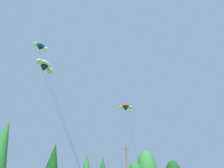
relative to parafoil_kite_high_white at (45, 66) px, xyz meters
name	(u,v)px	position (x,y,z in m)	size (l,w,h in m)	color
treeline_tree_e	(0,149)	(-3.68, 20.70, -5.80)	(4.82, 4.82, 14.62)	#472D19
treeline_tree_f	(52,165)	(6.32, 22.43, -7.68)	(4.16, 4.16, 11.63)	#472D19
parafoil_kite_high_white	(45,66)	(0.00, 0.00, 0.00)	(5.48, 8.35, 14.06)	white
parafoil_kite_mid_red_yellow	(126,108)	(18.16, 11.64, 3.24)	(8.66, 15.85, 17.30)	red
parafoil_kite_far_blue_white	(40,47)	(-1.36, 5.00, 7.06)	(6.83, 12.84, 21.05)	blue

